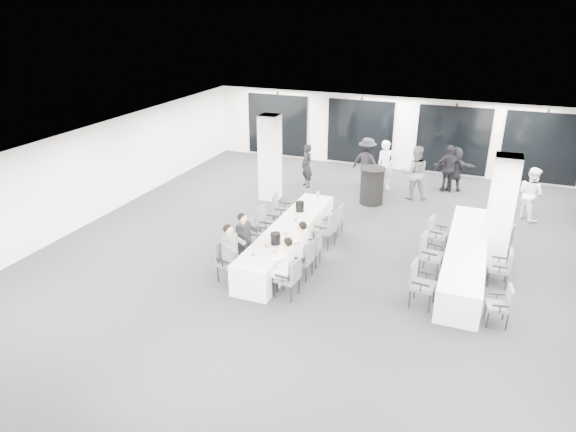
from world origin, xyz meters
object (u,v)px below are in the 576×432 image
chair_side_left_mid (428,252)px  standing_guest_g (307,163)px  chair_main_right_far (337,218)px  chair_main_right_fourth (328,227)px  cocktail_table (372,186)px  chair_side_right_mid (503,266)px  ice_bucket_far (300,207)px  chair_main_right_second (305,258)px  chair_main_left_mid (256,234)px  standing_guest_c (367,159)px  banquet_table_side (465,258)px  banquet_table_main (289,240)px  chair_main_left_far (280,209)px  chair_main_left_fourth (267,222)px  chair_side_right_far (504,241)px  standing_guest_b (415,169)px  standing_guest_f (455,166)px  chair_side_left_far (436,231)px  chair_main_right_mid (314,247)px  chair_side_left_near (419,281)px  chair_main_left_near (227,259)px  standing_guest_d (449,166)px  standing_guest_a (386,162)px  chair_main_left_second (241,248)px  ice_bucket_near (276,239)px  chair_main_right_near (290,276)px  chair_side_right_near (502,303)px  standing_guest_h (531,190)px

chair_side_left_mid → standing_guest_g: bearing=-127.8°
chair_main_right_far → chair_main_right_fourth: bearing=-177.1°
cocktail_table → chair_side_right_mid: size_ratio=1.32×
chair_side_left_mid → ice_bucket_far: 3.71m
chair_main_right_second → chair_side_right_mid: (4.34, 1.32, -0.02)m
chair_main_left_mid → standing_guest_c: size_ratio=0.45×
banquet_table_side → banquet_table_main: bearing=-172.2°
standing_guest_g → chair_main_right_far: bearing=-14.5°
chair_main_left_far → chair_main_right_second: bearing=24.0°
chair_main_left_fourth → chair_side_right_far: 6.10m
standing_guest_b → standing_guest_f: (1.17, 1.31, -0.14)m
chair_side_left_far → standing_guest_c: bearing=-137.7°
chair_main_right_second → chair_side_left_mid: 2.96m
chair_main_right_mid → chair_side_left_near: 2.83m
cocktail_table → ice_bucket_far: 3.49m
ice_bucket_far → chair_main_left_near: bearing=-104.3°
standing_guest_d → chair_side_left_mid: bearing=70.3°
chair_main_right_second → standing_guest_d: size_ratio=0.50×
standing_guest_f → chair_side_right_far: bearing=96.7°
chair_side_left_near → chair_main_left_mid: bearing=-98.2°
chair_main_left_mid → ice_bucket_far: bearing=138.1°
banquet_table_side → chair_side_left_far: (-0.83, 1.03, 0.13)m
standing_guest_a → chair_main_left_second: bearing=-141.6°
cocktail_table → chair_main_left_fourth: (-2.03, -3.83, -0.04)m
cocktail_table → standing_guest_d: bearing=43.0°
chair_main_left_fourth → standing_guest_a: size_ratio=0.50×
chair_main_right_far → standing_guest_f: 5.72m
banquet_table_side → cocktail_table: bearing=130.2°
standing_guest_a → ice_bucket_near: standing_guest_a is taller
chair_main_right_second → standing_guest_d: (2.55, 7.44, 0.40)m
chair_main_right_near → standing_guest_b: bearing=-5.5°
chair_main_left_second → chair_main_right_mid: 1.80m
chair_main_left_far → chair_main_right_mid: bearing=32.8°
chair_side_right_near → ice_bucket_far: size_ratio=3.21×
chair_main_right_near → ice_bucket_near: (-0.75, 0.95, 0.36)m
chair_main_left_near → chair_main_right_second: chair_main_left_near is taller
cocktail_table → banquet_table_side: bearing=-49.8°
cocktail_table → chair_main_right_fourth: cocktail_table is taller
standing_guest_d → chair_main_right_second: bearing=50.2°
chair_main_left_second → chair_main_left_far: bearing=-166.1°
chair_main_left_second → standing_guest_b: bearing=166.8°
standing_guest_a → chair_main_left_fourth: bearing=-146.4°
chair_main_left_fourth → ice_bucket_near: size_ratio=3.56×
chair_main_left_fourth → chair_main_right_near: bearing=33.2°
standing_guest_f → banquet_table_side: bearing=86.5°
chair_main_left_mid → standing_guest_f: standing_guest_f is taller
standing_guest_g → standing_guest_h: bearing=41.7°
chair_main_left_fourth → chair_side_left_near: chair_side_left_near is taller
standing_guest_b → standing_guest_g: (-3.70, -0.16, -0.15)m
chair_main_right_fourth → chair_side_right_mid: 4.36m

